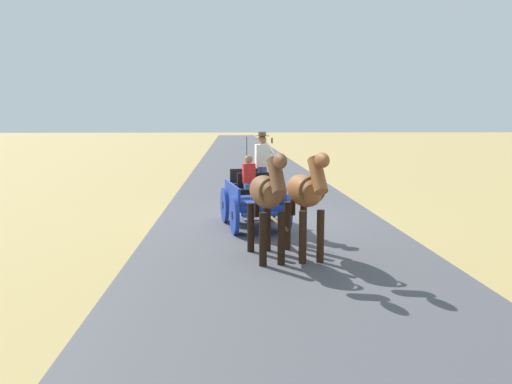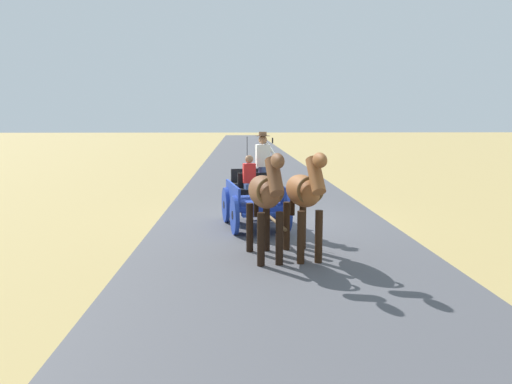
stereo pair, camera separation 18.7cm
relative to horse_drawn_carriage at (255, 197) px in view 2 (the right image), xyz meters
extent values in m
plane|color=tan|center=(-0.50, -0.84, -0.82)|extent=(200.00, 200.00, 0.00)
cube|color=#4C4C51|center=(-0.50, -0.84, -0.81)|extent=(6.39, 160.00, 0.01)
cube|color=#1E3899|center=(0.02, -0.08, -0.16)|extent=(1.54, 2.37, 0.12)
cube|color=#1E3899|center=(-0.55, -0.18, 0.12)|extent=(0.40, 2.07, 0.44)
cube|color=#1E3899|center=(0.58, 0.01, 0.12)|extent=(0.40, 2.07, 0.44)
cube|color=#1E3899|center=(-0.18, 1.12, -0.26)|extent=(1.10, 0.41, 0.08)
cube|color=#1E3899|center=(0.21, -1.27, -0.34)|extent=(0.74, 0.31, 0.06)
cube|color=black|center=(-0.08, 0.51, 0.22)|extent=(1.07, 0.52, 0.14)
cube|color=black|center=(-0.05, 0.34, 0.44)|extent=(1.02, 0.25, 0.44)
cube|color=black|center=(0.10, -0.57, 0.22)|extent=(1.07, 0.52, 0.14)
cube|color=black|center=(0.13, -0.75, 0.44)|extent=(1.02, 0.25, 0.44)
cylinder|color=#1E3899|center=(-0.75, 0.57, -0.34)|extent=(0.26, 0.96, 0.96)
cylinder|color=black|center=(-0.75, 0.57, -0.34)|extent=(0.15, 0.23, 0.21)
cylinder|color=#1E3899|center=(0.53, 0.78, -0.34)|extent=(0.26, 0.96, 0.96)
cylinder|color=black|center=(0.53, 0.78, -0.34)|extent=(0.15, 0.23, 0.21)
cylinder|color=#1E3899|center=(-0.50, -0.95, -0.34)|extent=(0.26, 0.96, 0.96)
cylinder|color=black|center=(-0.50, -0.95, -0.34)|extent=(0.15, 0.23, 0.21)
cylinder|color=#1E3899|center=(0.78, -0.74, -0.34)|extent=(0.26, 0.96, 0.96)
cylinder|color=black|center=(0.78, -0.74, -0.34)|extent=(0.15, 0.23, 0.21)
cylinder|color=brown|center=(-0.34, 2.09, -0.21)|extent=(0.40, 1.98, 0.07)
cylinder|color=black|center=(0.21, 0.56, 0.92)|extent=(0.02, 0.02, 1.30)
cylinder|color=#384C7F|center=(-0.19, 0.22, 0.35)|extent=(0.22, 0.22, 0.90)
cube|color=silver|center=(-0.19, 0.22, 1.08)|extent=(0.37, 0.27, 0.56)
sphere|color=#9E7051|center=(-0.19, 0.22, 1.48)|extent=(0.22, 0.22, 0.22)
cylinder|color=#473323|center=(-0.19, 0.22, 1.58)|extent=(0.36, 0.36, 0.01)
cylinder|color=#473323|center=(-0.19, 0.22, 1.63)|extent=(0.20, 0.20, 0.10)
cylinder|color=silver|center=(-0.37, 0.23, 1.26)|extent=(0.27, 0.12, 0.32)
cube|color=black|center=(-0.43, 0.24, 1.46)|extent=(0.03, 0.07, 0.14)
cube|color=#384C7F|center=(0.15, 0.67, 0.36)|extent=(0.33, 0.36, 0.14)
cube|color=red|center=(0.16, 0.56, 0.67)|extent=(0.33, 0.25, 0.48)
sphere|color=#9E7051|center=(0.16, 0.56, 1.02)|extent=(0.20, 0.20, 0.20)
ellipsoid|color=brown|center=(-0.87, 2.81, 0.55)|extent=(0.81, 1.63, 0.64)
cylinder|color=black|center=(-1.14, 3.32, -0.29)|extent=(0.15, 0.15, 1.05)
cylinder|color=black|center=(-0.78, 3.38, -0.29)|extent=(0.15, 0.15, 1.05)
cylinder|color=black|center=(-0.96, 2.24, -0.29)|extent=(0.15, 0.15, 1.05)
cylinder|color=black|center=(-0.60, 2.30, -0.29)|extent=(0.15, 0.15, 1.05)
cylinder|color=brown|center=(-1.00, 3.64, 0.95)|extent=(0.36, 0.68, 0.73)
ellipsoid|color=brown|center=(-1.04, 3.86, 1.26)|extent=(0.30, 0.57, 0.28)
cube|color=black|center=(-1.00, 3.62, 0.99)|extent=(0.14, 0.51, 0.56)
cylinder|color=black|center=(-0.75, 2.08, 0.25)|extent=(0.11, 0.11, 0.70)
torus|color=brown|center=(-0.96, 3.35, 0.63)|extent=(0.55, 0.16, 0.55)
ellipsoid|color=brown|center=(-0.08, 2.94, 0.55)|extent=(0.82, 1.63, 0.64)
cylinder|color=black|center=(-0.35, 3.45, -0.29)|extent=(0.15, 0.15, 1.05)
cylinder|color=black|center=(0.01, 3.51, -0.29)|extent=(0.15, 0.15, 1.05)
cylinder|color=black|center=(-0.16, 2.37, -0.29)|extent=(0.15, 0.15, 1.05)
cylinder|color=black|center=(0.20, 2.44, -0.29)|extent=(0.15, 0.15, 1.05)
cylinder|color=brown|center=(-0.22, 3.77, 0.95)|extent=(0.37, 0.68, 0.73)
ellipsoid|color=brown|center=(-0.26, 3.99, 1.26)|extent=(0.31, 0.57, 0.28)
cube|color=black|center=(-0.22, 3.75, 0.99)|extent=(0.15, 0.51, 0.56)
cylinder|color=black|center=(0.05, 2.21, 0.25)|extent=(0.11, 0.11, 0.70)
torus|color=brown|center=(-0.17, 3.48, 0.63)|extent=(0.55, 0.16, 0.55)
camera|label=1|loc=(0.63, 12.83, 1.98)|focal=35.09mm
camera|label=2|loc=(0.44, 12.84, 1.98)|focal=35.09mm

